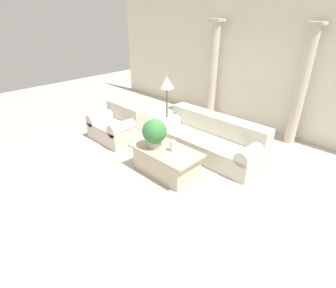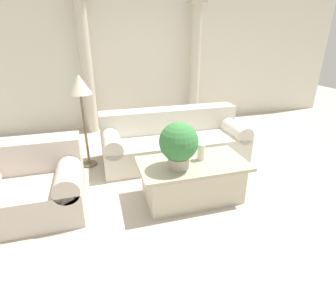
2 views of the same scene
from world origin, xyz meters
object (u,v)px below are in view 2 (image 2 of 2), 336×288
(sofa_long, at_px, (173,140))
(floor_lamp, at_px, (80,91))
(potted_plant, at_px, (179,144))
(coffee_table, at_px, (192,180))
(loveseat, at_px, (31,184))

(sofa_long, distance_m, floor_lamp, 1.63)
(potted_plant, bearing_deg, floor_lamp, 127.10)
(coffee_table, xyz_separation_m, potted_plant, (-0.21, -0.08, 0.54))
(sofa_long, xyz_separation_m, loveseat, (-2.00, -0.90, 0.01))
(potted_plant, distance_m, floor_lamp, 1.77)
(coffee_table, height_order, potted_plant, potted_plant)
(loveseat, xyz_separation_m, potted_plant, (1.67, -0.39, 0.47))
(loveseat, xyz_separation_m, coffee_table, (1.88, -0.31, -0.08))
(sofa_long, xyz_separation_m, coffee_table, (-0.13, -1.20, -0.06))
(potted_plant, bearing_deg, coffee_table, 20.59)
(sofa_long, bearing_deg, potted_plant, -104.77)
(coffee_table, height_order, floor_lamp, floor_lamp)
(coffee_table, bearing_deg, potted_plant, -159.41)
(coffee_table, distance_m, potted_plant, 0.59)
(coffee_table, xyz_separation_m, floor_lamp, (-1.25, 1.29, 0.94))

